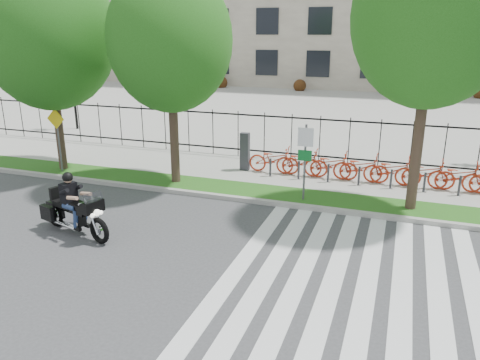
% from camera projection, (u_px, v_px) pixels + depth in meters
% --- Properties ---
extents(ground, '(120.00, 120.00, 0.00)m').
position_uv_depth(ground, '(163.00, 249.00, 12.24)').
color(ground, '#3A3A3D').
rests_on(ground, ground).
extents(curb, '(60.00, 0.20, 0.15)m').
position_uv_depth(curb, '(221.00, 197.00, 15.90)').
color(curb, '#9D9B93').
rests_on(curb, ground).
extents(grass_verge, '(60.00, 1.50, 0.15)m').
position_uv_depth(grass_verge, '(230.00, 189.00, 16.66)').
color(grass_verge, '#1D4C13').
rests_on(grass_verge, ground).
extents(sidewalk, '(60.00, 3.50, 0.15)m').
position_uv_depth(sidewalk, '(251.00, 170.00, 18.90)').
color(sidewalk, '#A3A299').
rests_on(sidewalk, ground).
extents(plaza, '(80.00, 34.00, 0.10)m').
position_uv_depth(plaza, '(325.00, 107.00, 34.67)').
color(plaza, '#A3A299').
rests_on(plaza, ground).
extents(crosswalk_stripes, '(5.70, 8.00, 0.01)m').
position_uv_depth(crosswalk_stripes, '(350.00, 281.00, 10.70)').
color(crosswalk_stripes, silver).
rests_on(crosswalk_stripes, ground).
extents(iron_fence, '(30.00, 0.06, 2.00)m').
position_uv_depth(iron_fence, '(264.00, 136.00, 20.15)').
color(iron_fence, black).
rests_on(iron_fence, sidewalk).
extents(lamp_post_left, '(1.06, 0.70, 4.25)m').
position_uv_depth(lamp_post_left, '(72.00, 73.00, 25.85)').
color(lamp_post_left, black).
rests_on(lamp_post_left, ground).
extents(street_tree_0, '(5.02, 5.02, 8.14)m').
position_uv_depth(street_tree_0, '(48.00, 32.00, 17.32)').
color(street_tree_0, '#35261D').
rests_on(street_tree_0, grass_verge).
extents(street_tree_1, '(4.27, 4.27, 7.48)m').
position_uv_depth(street_tree_1, '(170.00, 40.00, 15.78)').
color(street_tree_1, '#35261D').
rests_on(street_tree_1, grass_verge).
extents(street_tree_2, '(4.53, 4.53, 8.32)m').
position_uv_depth(street_tree_2, '(433.00, 16.00, 12.97)').
color(street_tree_2, '#35261D').
rests_on(street_tree_2, grass_verge).
extents(bike_share_station, '(10.08, 0.89, 1.50)m').
position_uv_depth(bike_share_station, '(375.00, 169.00, 16.97)').
color(bike_share_station, '#2D2D33').
rests_on(bike_share_station, sidewalk).
extents(sign_pole_regulatory, '(0.50, 0.09, 2.50)m').
position_uv_depth(sign_pole_regulatory, '(305.00, 153.00, 14.95)').
color(sign_pole_regulatory, '#59595B').
rests_on(sign_pole_regulatory, grass_verge).
extents(sign_pole_warning, '(0.78, 0.09, 2.49)m').
position_uv_depth(sign_pole_warning, '(57.00, 132.00, 18.03)').
color(sign_pole_warning, '#59595B').
rests_on(sign_pole_warning, grass_verge).
extents(motorcycle_rider, '(2.71, 1.28, 2.15)m').
position_uv_depth(motorcycle_rider, '(75.00, 210.00, 12.97)').
color(motorcycle_rider, black).
rests_on(motorcycle_rider, ground).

